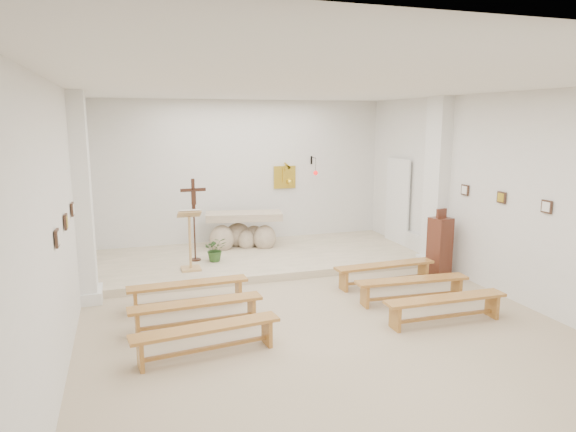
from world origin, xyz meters
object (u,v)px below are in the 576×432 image
object	(u,v)px
bench_left_front	(188,289)
bench_right_second	(412,285)
bench_left_third	(207,334)
bench_left_second	(196,308)
crucifix_stand	(194,214)
donation_pedestal	(440,247)
altar	(243,232)
bench_right_front	(385,269)
bench_right_third	(446,304)
lectern	(190,240)

from	to	relation	value
bench_left_front	bench_right_second	size ratio (longest dim) A/B	1.00
bench_left_third	bench_left_second	bearing A→B (deg)	83.18
crucifix_stand	donation_pedestal	world-z (taller)	crucifix_stand
bench_left_third	bench_left_front	bearing A→B (deg)	83.18
altar	donation_pedestal	distance (m)	4.36
bench_right_front	bench_right_third	size ratio (longest dim) A/B	1.00
altar	bench_left_front	size ratio (longest dim) A/B	0.92
lectern	bench_right_third	size ratio (longest dim) A/B	0.63
crucifix_stand	donation_pedestal	distance (m)	4.97
lectern	bench_right_front	xyz separation A→B (m)	(3.36, -1.60, -0.45)
bench_right_third	donation_pedestal	bearing A→B (deg)	59.23
donation_pedestal	bench_right_second	xyz separation A→B (m)	(-1.30, -1.15, -0.28)
altar	bench_left_second	bearing A→B (deg)	-101.70
donation_pedestal	bench_left_front	size ratio (longest dim) A/B	0.69
lectern	bench_left_front	size ratio (longest dim) A/B	0.62
donation_pedestal	bench_left_third	bearing A→B (deg)	-169.11
bench_left_second	bench_left_third	distance (m)	0.95
bench_left_front	bench_right_third	world-z (taller)	same
altar	crucifix_stand	world-z (taller)	crucifix_stand
bench_left_second	bench_left_third	size ratio (longest dim) A/B	1.00
bench_left_front	bench_left_third	world-z (taller)	same
lectern	bench_left_front	xyz separation A→B (m)	(-0.25, -1.60, -0.45)
bench_right_second	bench_left_third	xyz separation A→B (m)	(-3.61, -0.95, 0.00)
altar	donation_pedestal	world-z (taller)	donation_pedestal
lectern	bench_right_front	distance (m)	3.75
donation_pedestal	bench_left_front	xyz separation A→B (m)	(-4.90, -0.20, -0.28)
bench_left_front	bench_left_second	world-z (taller)	same
crucifix_stand	bench_left_second	distance (m)	3.35
bench_right_third	bench_right_front	bearing A→B (deg)	90.96
altar	bench_right_third	xyz separation A→B (m)	(1.97, -4.98, -0.18)
bench_left_third	bench_right_front	bearing A→B (deg)	20.94
crucifix_stand	bench_left_third	xyz separation A→B (m)	(-0.42, -4.17, -0.83)
crucifix_stand	bench_left_second	world-z (taller)	crucifix_stand
lectern	bench_right_second	bearing A→B (deg)	-37.04
lectern	bench_right_third	bearing A→B (deg)	-46.00
bench_left_front	bench_right_second	bearing A→B (deg)	-16.74
lectern	altar	bearing A→B (deg)	46.98
crucifix_stand	bench_right_front	bearing A→B (deg)	-38.76
bench_left_third	crucifix_stand	bearing A→B (deg)	77.39
donation_pedestal	bench_left_front	world-z (taller)	donation_pedestal
bench_right_front	bench_right_second	distance (m)	0.95
bench_right_third	altar	bearing A→B (deg)	112.55
bench_right_front	bench_right_second	world-z (taller)	same
bench_right_front	lectern	bearing A→B (deg)	152.18
lectern	bench_left_second	bearing A→B (deg)	-95.32
bench_right_front	bench_right_third	world-z (taller)	same
bench_left_front	bench_left_third	bearing A→B (deg)	-91.99
bench_right_second	bench_right_third	xyz separation A→B (m)	(0.00, -0.95, 0.00)
bench_left_second	lectern	bearing A→B (deg)	81.46
lectern	donation_pedestal	bearing A→B (deg)	-16.64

